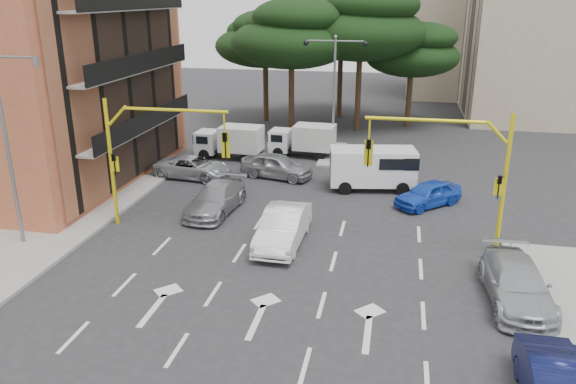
% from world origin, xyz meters
% --- Properties ---
extents(ground, '(120.00, 120.00, 0.00)m').
position_xyz_m(ground, '(0.00, 0.00, 0.00)').
color(ground, '#28282B').
rests_on(ground, ground).
extents(median_strip, '(1.40, 6.00, 0.15)m').
position_xyz_m(median_strip, '(0.00, 16.00, 0.07)').
color(median_strip, gray).
rests_on(median_strip, ground).
extents(apartment_orange, '(15.19, 16.15, 13.70)m').
position_xyz_m(apartment_orange, '(-17.95, 8.00, 6.85)').
color(apartment_orange, '#A84F34').
rests_on(apartment_orange, ground).
extents(apartment_beige_far, '(16.20, 12.15, 16.70)m').
position_xyz_m(apartment_beige_far, '(12.95, 44.00, 8.35)').
color(apartment_beige_far, tan).
rests_on(apartment_beige_far, ground).
extents(pine_left_near, '(9.15, 9.15, 10.23)m').
position_xyz_m(pine_left_near, '(-3.94, 21.96, 7.60)').
color(pine_left_near, '#382616').
rests_on(pine_left_near, ground).
extents(pine_center, '(9.98, 9.98, 11.16)m').
position_xyz_m(pine_center, '(1.06, 23.96, 8.30)').
color(pine_center, '#382616').
rests_on(pine_center, ground).
extents(pine_left_far, '(8.32, 8.32, 9.30)m').
position_xyz_m(pine_left_far, '(-6.94, 25.96, 6.91)').
color(pine_left_far, '#382616').
rests_on(pine_left_far, ground).
extents(pine_right, '(7.49, 7.49, 8.37)m').
position_xyz_m(pine_right, '(5.06, 25.96, 6.22)').
color(pine_right, '#382616').
rests_on(pine_right, ground).
extents(pine_back, '(9.15, 9.15, 10.23)m').
position_xyz_m(pine_back, '(-0.94, 28.96, 7.60)').
color(pine_back, '#382616').
rests_on(pine_back, ground).
extents(signal_mast_right, '(5.79, 0.37, 6.00)m').
position_xyz_m(signal_mast_right, '(6.80, 1.99, 3.88)').
color(signal_mast_right, yellow).
rests_on(signal_mast_right, ground).
extents(signal_mast_left, '(5.79, 0.37, 6.00)m').
position_xyz_m(signal_mast_left, '(-6.80, 1.99, 3.88)').
color(signal_mast_left, yellow).
rests_on(signal_mast_left, ground).
extents(street_lamp_left, '(2.08, 0.20, 8.00)m').
position_xyz_m(street_lamp_left, '(-11.29, -1.00, 4.72)').
color(street_lamp_left, slate).
rests_on(street_lamp_left, sidewalk_left).
extents(street_lamp_center, '(4.16, 0.36, 7.77)m').
position_xyz_m(street_lamp_center, '(0.00, 16.00, 5.43)').
color(street_lamp_center, slate).
rests_on(street_lamp_center, median_strip).
extents(car_white_hatch, '(1.79, 4.84, 1.58)m').
position_xyz_m(car_white_hatch, '(-0.37, 1.28, 0.79)').
color(car_white_hatch, silver).
rests_on(car_white_hatch, ground).
extents(car_blue_compact, '(3.80, 3.73, 1.29)m').
position_xyz_m(car_blue_compact, '(6.00, 7.35, 0.65)').
color(car_blue_compact, '#1642BB').
rests_on(car_blue_compact, ground).
extents(car_silver_wagon, '(2.35, 4.98, 1.40)m').
position_xyz_m(car_silver_wagon, '(-4.46, 4.39, 0.70)').
color(car_silver_wagon, gray).
rests_on(car_silver_wagon, ground).
extents(car_silver_cross_a, '(4.79, 2.58, 1.28)m').
position_xyz_m(car_silver_cross_a, '(-7.55, 9.49, 0.64)').
color(car_silver_cross_a, '#AEB1B6').
rests_on(car_silver_cross_a, ground).
extents(car_silver_cross_b, '(4.63, 2.72, 1.48)m').
position_xyz_m(car_silver_cross_b, '(-2.67, 10.48, 0.74)').
color(car_silver_cross_b, '#9D9FA5').
rests_on(car_silver_cross_b, ground).
extents(car_silver_parked, '(2.25, 5.04, 1.44)m').
position_xyz_m(car_silver_parked, '(8.70, -1.92, 0.72)').
color(car_silver_parked, '#A2A5AA').
rests_on(car_silver_parked, ground).
extents(van_white, '(4.98, 2.89, 2.34)m').
position_xyz_m(van_white, '(3.00, 9.53, 1.17)').
color(van_white, white).
rests_on(van_white, ground).
extents(box_truck_a, '(4.55, 2.05, 2.20)m').
position_xyz_m(box_truck_a, '(-6.63, 14.00, 1.10)').
color(box_truck_a, silver).
rests_on(box_truck_a, ground).
extents(box_truck_b, '(4.51, 2.10, 2.17)m').
position_xyz_m(box_truck_b, '(-1.95, 15.41, 1.09)').
color(box_truck_b, white).
rests_on(box_truck_b, ground).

